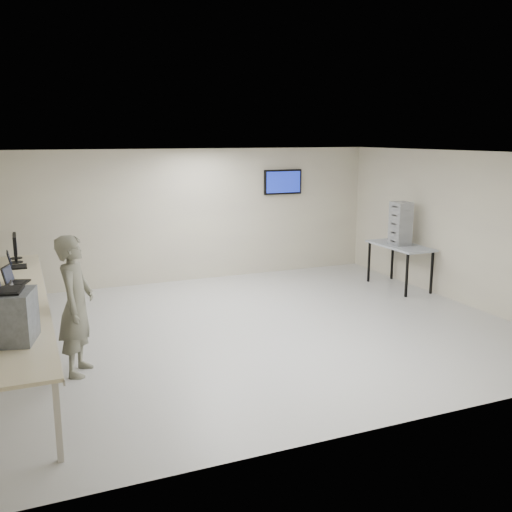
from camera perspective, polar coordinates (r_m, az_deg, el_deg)
name	(u,v)px	position (r m, az deg, el deg)	size (l,w,h in m)	color
room	(261,242)	(9.05, 0.54, 1.46)	(8.01, 7.01, 2.81)	#BDBDBD
workbench	(19,303)	(8.43, -22.64, -4.35)	(0.76, 6.00, 0.90)	beige
equipment_box	(11,317)	(6.60, -23.30, -5.60)	(0.46, 0.53, 0.55)	gray
laptop_on_box	(2,285)	(6.51, -24.05, -2.70)	(0.36, 0.41, 0.29)	black
laptop_0	(18,321)	(7.12, -22.71, -6.00)	(0.37, 0.42, 0.30)	black
laptop_1	(18,295)	(8.30, -22.69, -3.59)	(0.29, 0.34, 0.25)	black
laptop_2	(14,279)	(9.19, -23.07, -2.14)	(0.41, 0.43, 0.28)	black
laptop_3	(15,263)	(10.31, -23.00, -0.69)	(0.30, 0.37, 0.28)	black
monitor_near	(15,246)	(10.68, -22.95, 0.91)	(0.22, 0.48, 0.48)	black
monitor_far	(15,244)	(11.04, -22.95, 1.15)	(0.20, 0.46, 0.45)	black
soldier	(76,305)	(7.70, -17.55, -4.74)	(0.67, 0.44, 1.84)	#575D4D
side_table	(400,248)	(11.93, 14.21, 0.76)	(0.69, 1.49, 0.89)	#939AA4
storage_bins	(401,224)	(11.84, 14.26, 3.16)	(0.33, 0.37, 0.87)	#91959A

